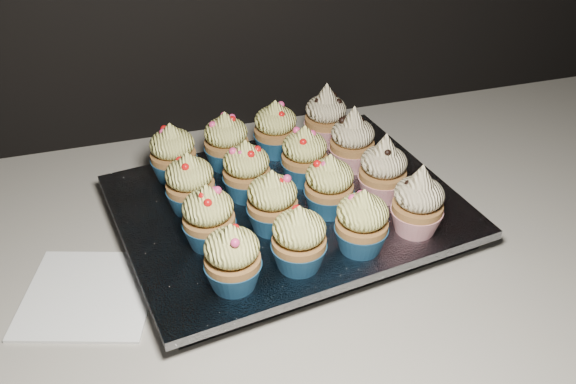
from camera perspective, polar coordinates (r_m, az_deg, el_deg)
The scene contains 20 objects.
worktop at distance 0.85m, azimuth -1.28°, elevation -4.90°, with size 2.44×0.64×0.04m, color beige.
napkin at distance 0.78m, azimuth -17.25°, elevation -8.68°, with size 0.15×0.15×0.00m, color white.
baking_tray at distance 0.85m, azimuth 0.00°, elevation -2.15°, with size 0.39×0.30×0.02m, color black.
foil_lining at distance 0.84m, azimuth 0.00°, elevation -1.23°, with size 0.43×0.33×0.01m, color silver.
cupcake_0 at distance 0.69m, azimuth -4.96°, elevation -5.88°, with size 0.06×0.06×0.08m.
cupcake_1 at distance 0.71m, azimuth 0.99°, elevation -4.24°, with size 0.06×0.06×0.08m.
cupcake_2 at distance 0.74m, azimuth 6.58°, elevation -2.72°, with size 0.06×0.06×0.08m.
cupcake_3 at distance 0.78m, azimuth 11.48°, elevation -0.98°, with size 0.06×0.06×0.10m.
cupcake_4 at distance 0.75m, azimuth -7.06°, elevation -2.27°, with size 0.06×0.06×0.08m.
cupcake_5 at distance 0.77m, azimuth -1.39°, elevation -0.94°, with size 0.06×0.06×0.08m.
cupcake_6 at distance 0.80m, azimuth 3.68°, elevation 0.55°, with size 0.06×0.06×0.08m.
cupcake_7 at distance 0.83m, azimuth 8.44°, elevation 1.91°, with size 0.06×0.06×0.10m.
cupcake_8 at distance 0.81m, azimuth -8.69°, elevation 0.71°, with size 0.06×0.06×0.08m.
cupcake_9 at distance 0.83m, azimuth -3.71°, elevation 1.86°, with size 0.06×0.06×0.08m.
cupcake_10 at distance 0.86m, azimuth 1.47°, elevation 3.21°, with size 0.06×0.06×0.08m.
cupcake_11 at distance 0.89m, azimuth 5.73°, elevation 4.49°, with size 0.06×0.06×0.10m.
cupcake_12 at distance 0.88m, azimuth -10.18°, elevation 3.38°, with size 0.06×0.06×0.08m.
cupcake_13 at distance 0.89m, azimuth -5.50°, elevation 4.47°, with size 0.06×0.06×0.08m.
cupcake_14 at distance 0.92m, azimuth -1.11°, elevation 5.57°, with size 0.06×0.06×0.08m.
cupcake_15 at distance 0.95m, azimuth 3.37°, elevation 6.67°, with size 0.06×0.06×0.10m.
Camera 1 is at (-0.17, 1.07, 1.42)m, focal length 40.00 mm.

